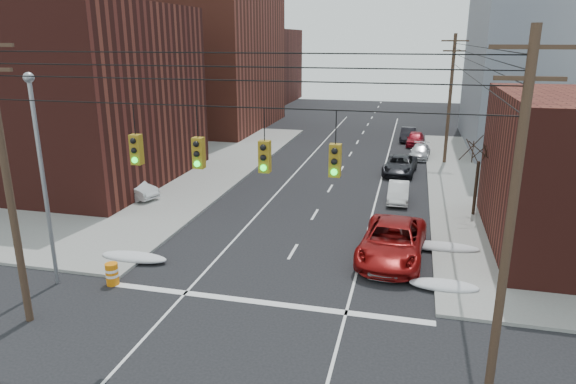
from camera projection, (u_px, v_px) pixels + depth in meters
The scene contains 26 objects.
sidewalk_nw at pixel (42, 159), 46.65m from camera, with size 40.00×40.00×0.15m, color gray.
building_brick_tall at pixel (167, 0), 61.20m from camera, with size 24.00×20.00×30.00m, color maroon.
building_brick_near at pixel (42, 94), 39.01m from camera, with size 20.00×16.00×13.00m, color #451A14.
building_brick_far at pixel (229, 66), 88.43m from camera, with size 22.00×18.00×12.00m, color #451A14.
building_glass at pixel (554, 35), 71.88m from camera, with size 20.00×18.00×22.00m, color gray.
utility_pole_left at pixel (7, 178), 18.47m from camera, with size 2.20×0.28×11.00m.
utility_pole_right at pixel (511, 215), 14.60m from camera, with size 2.20×0.28×11.00m.
utility_pole_far at pixel (450, 97), 43.43m from camera, with size 2.20×0.28×11.00m.
traffic_signals at pixel (231, 153), 16.09m from camera, with size 17.00×0.42×2.02m.
street_light at pixel (41, 164), 21.56m from camera, with size 0.44×0.44×9.32m.
bare_tree at pixel (476, 180), 31.16m from camera, with size 2.09×2.20×4.93m.
snow_nw at pixel (134, 257), 25.41m from camera, with size 3.50×1.08×0.42m, color silver.
snow_ne at pixel (444, 285), 22.50m from camera, with size 3.00×1.08×0.42m, color silver.
snow_east_far at pixel (440, 247), 26.69m from camera, with size 4.00×1.08×0.42m, color silver.
red_pickup at pixel (392, 242), 25.50m from camera, with size 3.03×6.56×1.82m, color maroon.
parked_car_a at pixel (386, 256), 24.49m from camera, with size 1.50×3.73×1.27m, color #ADACB1.
parked_car_b at pixel (398, 192), 34.62m from camera, with size 1.36×3.89×1.28m, color silver.
parked_car_c at pixel (400, 165), 41.62m from camera, with size 2.40×5.21×1.45m, color black.
parked_car_d at pixel (420, 152), 47.05m from camera, with size 1.72×4.23×1.23m, color #B4B4B9.
parked_car_e at pixel (415, 139), 52.56m from camera, with size 1.67×4.16×1.42m, color maroon.
parked_car_f at pixel (408, 134), 54.94m from camera, with size 1.49×4.28×1.41m, color black.
lot_car_a at pixel (132, 188), 34.95m from camera, with size 1.41×4.04×1.33m, color beige.
lot_car_b at pixel (152, 159), 42.77m from camera, with size 2.56×5.56×1.54m, color #AEADB2.
lot_car_c at pixel (107, 173), 38.78m from camera, with size 1.88×4.63×1.34m, color black.
lot_car_d at pixel (126, 152), 46.19m from camera, with size 1.44×3.59×1.22m, color #BCBDC2.
construction_barrel at pixel (112, 274), 22.91m from camera, with size 0.60×0.60×1.01m.
Camera 1 is at (5.59, -11.91, 10.62)m, focal length 32.00 mm.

